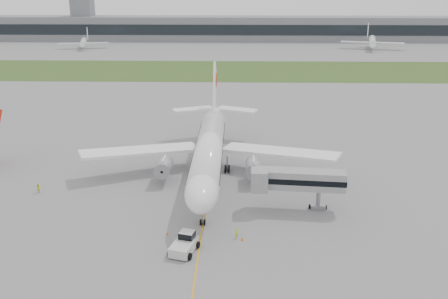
{
  "coord_description": "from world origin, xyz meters",
  "views": [
    {
      "loc": [
        4.97,
        -81.62,
        34.51
      ],
      "look_at": [
        2.73,
        2.0,
        6.15
      ],
      "focal_mm": 40.0,
      "sensor_mm": 36.0,
      "label": 1
    }
  ],
  "objects_px": {
    "pushback_tug": "(185,243)",
    "jet_bridge": "(295,180)",
    "ground_crew_near": "(236,233)",
    "airliner": "(210,147)"
  },
  "relations": [
    {
      "from": "airliner",
      "to": "jet_bridge",
      "type": "relative_size",
      "value": 3.64
    },
    {
      "from": "airliner",
      "to": "pushback_tug",
      "type": "height_order",
      "value": "airliner"
    },
    {
      "from": "airliner",
      "to": "ground_crew_near",
      "type": "xyz_separation_m",
      "value": [
        5.01,
        -23.81,
        -4.85
      ]
    },
    {
      "from": "pushback_tug",
      "to": "jet_bridge",
      "type": "bearing_deg",
      "value": 55.4
    },
    {
      "from": "pushback_tug",
      "to": "ground_crew_near",
      "type": "bearing_deg",
      "value": 43.24
    },
    {
      "from": "ground_crew_near",
      "to": "airliner",
      "type": "bearing_deg",
      "value": -114.04
    },
    {
      "from": "airliner",
      "to": "pushback_tug",
      "type": "bearing_deg",
      "value": -93.94
    },
    {
      "from": "pushback_tug",
      "to": "jet_bridge",
      "type": "distance_m",
      "value": 21.17
    },
    {
      "from": "airliner",
      "to": "pushback_tug",
      "type": "xyz_separation_m",
      "value": [
        -1.89,
        -27.42,
        -4.54
      ]
    },
    {
      "from": "airliner",
      "to": "jet_bridge",
      "type": "xyz_separation_m",
      "value": [
        14.1,
        -14.09,
        -0.64
      ]
    }
  ]
}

